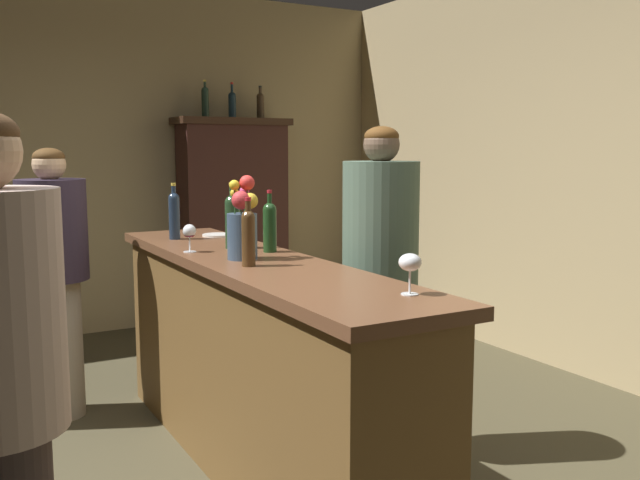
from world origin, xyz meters
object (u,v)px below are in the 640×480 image
(bar_counter, at_px, (254,364))
(display_bottle_center, at_px, (260,104))
(flower_arrangement, at_px, (243,225))
(display_bottle_left, at_px, (205,101))
(wine_bottle_chardonnay, at_px, (233,219))
(patron_near_entrance, at_px, (54,273))
(wine_bottle_riesling, at_px, (248,235))
(wine_bottle_syrah, at_px, (174,213))
(bartender, at_px, (380,281))
(display_bottle_midleft, at_px, (232,103))
(cheese_plate, at_px, (218,235))
(wine_glass_mid, at_px, (189,233))
(display_cabinet, at_px, (233,218))
(wine_glass_front, at_px, (410,264))
(wine_bottle_malbec, at_px, (270,225))

(bar_counter, height_order, display_bottle_center, display_bottle_center)
(flower_arrangement, xyz_separation_m, display_bottle_left, (0.84, 2.77, 0.76))
(wine_bottle_chardonnay, xyz_separation_m, display_bottle_left, (0.75, 2.40, 0.77))
(patron_near_entrance, bearing_deg, wine_bottle_riesling, -21.33)
(wine_bottle_riesling, bearing_deg, wine_bottle_syrah, 89.78)
(flower_arrangement, distance_m, patron_near_entrance, 1.40)
(bartender, bearing_deg, wine_bottle_syrah, -68.62)
(wine_bottle_riesling, relative_size, display_bottle_midleft, 0.99)
(wine_bottle_syrah, height_order, display_bottle_left, display_bottle_left)
(cheese_plate, distance_m, patron_near_entrance, 0.95)
(flower_arrangement, distance_m, cheese_plate, 0.93)
(display_bottle_left, bearing_deg, wine_glass_mid, -112.17)
(flower_arrangement, bearing_deg, bartender, -15.66)
(wine_bottle_riesling, relative_size, cheese_plate, 1.69)
(wine_bottle_syrah, relative_size, display_bottle_center, 1.11)
(display_cabinet, xyz_separation_m, flower_arrangement, (-1.09, -2.77, 0.26))
(wine_glass_front, height_order, display_bottle_left, display_bottle_left)
(display_bottle_center, bearing_deg, wine_bottle_chardonnay, -117.75)
(wine_bottle_chardonnay, height_order, wine_bottle_riesling, wine_bottle_chardonnay)
(wine_bottle_riesling, bearing_deg, patron_near_entrance, 114.17)
(display_bottle_left, bearing_deg, cheese_plate, -108.53)
(bar_counter, height_order, flower_arrangement, flower_arrangement)
(bar_counter, height_order, wine_bottle_syrah, wine_bottle_syrah)
(flower_arrangement, bearing_deg, wine_glass_mid, 112.56)
(display_cabinet, bearing_deg, wine_bottle_malbec, -108.52)
(bartender, bearing_deg, cheese_plate, -80.16)
(display_cabinet, height_order, wine_glass_front, display_cabinet)
(bar_counter, relative_size, cheese_plate, 14.62)
(wine_glass_mid, distance_m, flower_arrangement, 0.38)
(wine_bottle_syrah, distance_m, bartender, 1.30)
(bar_counter, relative_size, display_bottle_midleft, 8.62)
(wine_bottle_syrah, relative_size, display_bottle_left, 1.02)
(bar_counter, height_order, wine_glass_mid, wine_glass_mid)
(wine_glass_mid, bearing_deg, wine_bottle_chardonnay, 5.21)
(display_bottle_midleft, bearing_deg, patron_near_entrance, -137.98)
(display_bottle_left, relative_size, display_bottle_center, 1.10)
(display_bottle_center, bearing_deg, bartender, -103.52)
(display_cabinet, relative_size, wine_bottle_chardonnay, 5.31)
(wine_glass_front, relative_size, flower_arrangement, 0.38)
(wine_glass_front, bearing_deg, wine_glass_mid, 103.93)
(wine_glass_front, distance_m, display_bottle_left, 3.94)
(display_bottle_left, bearing_deg, display_bottle_center, 0.00)
(wine_glass_mid, bearing_deg, display_bottle_center, 58.15)
(wine_bottle_syrah, height_order, wine_glass_front, wine_bottle_syrah)
(display_bottle_midleft, xyz_separation_m, patron_near_entrance, (-1.76, -1.59, -1.10))
(wine_bottle_malbec, distance_m, flower_arrangement, 0.26)
(wine_glass_front, relative_size, display_bottle_center, 0.51)
(wine_bottle_malbec, height_order, display_bottle_midleft, display_bottle_midleft)
(cheese_plate, xyz_separation_m, patron_near_entrance, (-0.89, 0.29, -0.20))
(display_cabinet, relative_size, display_bottle_center, 6.30)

